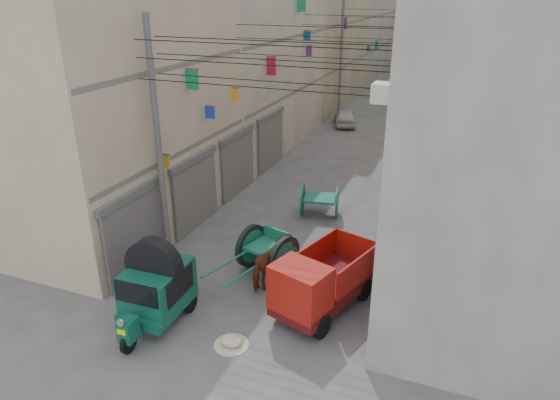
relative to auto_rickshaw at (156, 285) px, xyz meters
The scene contains 17 objects.
building_row_left 32.35m from the auto_rickshaw, 101.12° to the left, with size 8.00×62.00×14.00m.
building_row_right 33.24m from the auto_rickshaw, 72.56° to the left, with size 8.00×62.00×14.00m.
end_cap_building 63.44m from the auto_rickshaw, 88.33° to the left, with size 22.00×10.00×13.00m, color #ACA587.
shutters_left 7.85m from the auto_rickshaw, 105.38° to the left, with size 0.18×14.40×2.88m.
signboards 19.07m from the auto_rickshaw, 84.46° to the left, with size 8.22×40.52×5.67m.
ac_units 9.65m from the auto_rickshaw, 41.47° to the left, with size 0.70×6.55×3.35m.
utility_poles 14.58m from the auto_rickshaw, 82.61° to the left, with size 7.40×22.20×8.00m.
overhead_cables 13.01m from the auto_rickshaw, 80.98° to the left, with size 7.40×22.52×1.12m.
auto_rickshaw is the anchor object (origin of this frame).
tonga_cart 3.98m from the auto_rickshaw, 62.75° to the left, with size 2.09×3.48×1.48m.
mini_truck 4.45m from the auto_rickshaw, 24.86° to the left, with size 2.48×3.74×1.93m.
second_cart 8.64m from the auto_rickshaw, 76.05° to the left, with size 1.71×1.58×1.31m.
feed_sack 2.58m from the auto_rickshaw, ahead, with size 0.58×0.46×0.29m, color beige.
horse 3.72m from the auto_rickshaw, 52.31° to the left, with size 0.80×1.76×1.49m, color brown.
distant_car_white 22.90m from the auto_rickshaw, 91.76° to the left, with size 1.30×3.24×1.11m, color silver.
distant_car_grey 28.75m from the auto_rickshaw, 84.60° to the left, with size 1.38×3.97×1.31m, color slate.
distant_car_green 38.36m from the auto_rickshaw, 87.31° to the left, with size 1.71×4.22×1.22m, color #20604D.
Camera 1 is at (5.60, -6.74, 8.69)m, focal length 32.00 mm.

